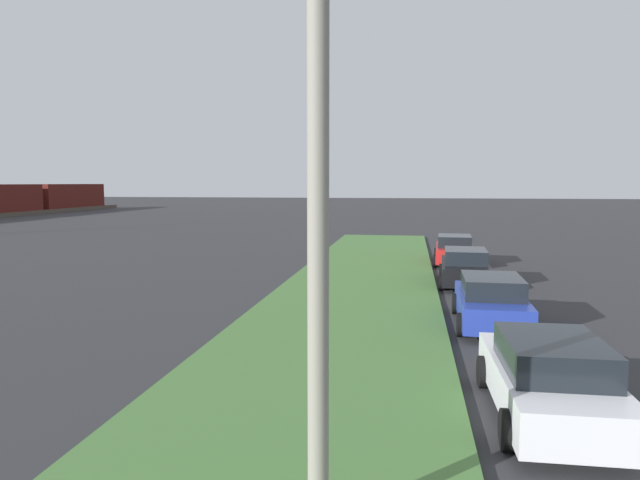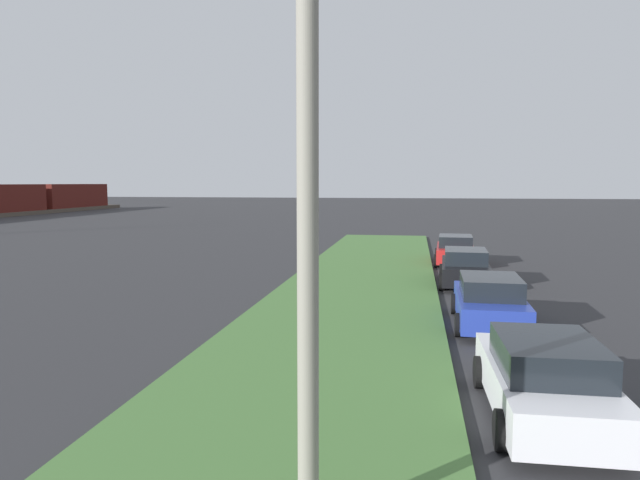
{
  "view_description": "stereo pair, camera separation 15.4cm",
  "coord_description": "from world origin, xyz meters",
  "px_view_note": "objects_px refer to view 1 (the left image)",
  "views": [
    {
      "loc": [
        -3.06,
        6.25,
        4.1
      ],
      "look_at": [
        19.69,
        9.91,
        1.76
      ],
      "focal_mm": 31.75,
      "sensor_mm": 36.0,
      "label": 1
    },
    {
      "loc": [
        -3.04,
        6.1,
        4.1
      ],
      "look_at": [
        19.69,
        9.91,
        1.76
      ],
      "focal_mm": 31.75,
      "sensor_mm": 36.0,
      "label": 2
    }
  ],
  "objects_px": {
    "parked_car_white": "(549,379)",
    "parked_car_black": "(465,267)",
    "parked_car_red": "(454,250)",
    "parked_car_blue": "(491,301)",
    "streetlight": "(350,155)"
  },
  "relations": [
    {
      "from": "parked_car_red",
      "to": "streetlight",
      "type": "bearing_deg",
      "value": 176.09
    },
    {
      "from": "parked_car_white",
      "to": "parked_car_red",
      "type": "height_order",
      "value": "same"
    },
    {
      "from": "parked_car_white",
      "to": "parked_car_black",
      "type": "relative_size",
      "value": 0.99
    },
    {
      "from": "parked_car_white",
      "to": "parked_car_blue",
      "type": "distance_m",
      "value": 6.47
    },
    {
      "from": "parked_car_blue",
      "to": "parked_car_white",
      "type": "bearing_deg",
      "value": -177.55
    },
    {
      "from": "parked_car_black",
      "to": "parked_car_white",
      "type": "bearing_deg",
      "value": -176.24
    },
    {
      "from": "parked_car_white",
      "to": "parked_car_blue",
      "type": "height_order",
      "value": "same"
    },
    {
      "from": "parked_car_blue",
      "to": "streetlight",
      "type": "bearing_deg",
      "value": 165.77
    },
    {
      "from": "streetlight",
      "to": "parked_car_black",
      "type": "bearing_deg",
      "value": -9.39
    },
    {
      "from": "parked_car_black",
      "to": "streetlight",
      "type": "distance_m",
      "value": 17.74
    },
    {
      "from": "parked_car_white",
      "to": "parked_car_red",
      "type": "bearing_deg",
      "value": -0.14
    },
    {
      "from": "parked_car_white",
      "to": "parked_car_blue",
      "type": "xyz_separation_m",
      "value": [
        6.47,
        0.11,
        0.0
      ]
    },
    {
      "from": "parked_car_black",
      "to": "parked_car_red",
      "type": "distance_m",
      "value": 5.97
    },
    {
      "from": "parked_car_white",
      "to": "streetlight",
      "type": "distance_m",
      "value": 6.26
    },
    {
      "from": "parked_car_white",
      "to": "parked_car_black",
      "type": "distance_m",
      "value": 13.09
    }
  ]
}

